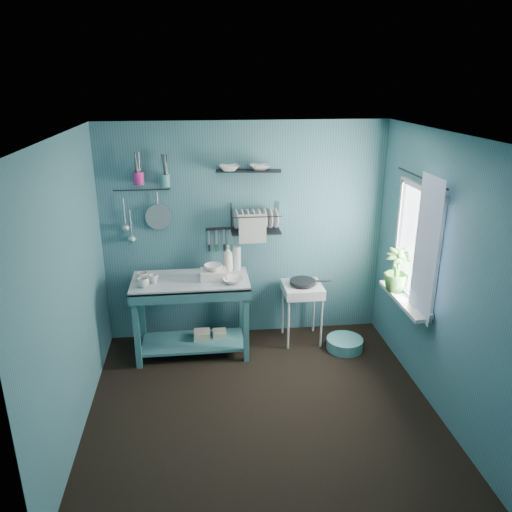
{
  "coord_description": "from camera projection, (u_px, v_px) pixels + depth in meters",
  "views": [
    {
      "loc": [
        -0.51,
        -3.92,
        2.92
      ],
      "look_at": [
        0.05,
        0.85,
        1.2
      ],
      "focal_mm": 35.0,
      "sensor_mm": 36.0,
      "label": 1
    }
  ],
  "objects": [
    {
      "name": "utensil_cup_teal",
      "position": [
        165.0,
        180.0,
        5.31
      ],
      "size": [
        0.11,
        0.11,
        0.13
      ],
      "primitive_type": "cylinder",
      "color": "teal",
      "rests_on": "wall_back"
    },
    {
      "name": "mug_mid",
      "position": [
        154.0,
        279.0,
        5.24
      ],
      "size": [
        0.14,
        0.14,
        0.09
      ],
      "primitive_type": "imported",
      "rotation": [
        0.0,
        0.0,
        0.52
      ],
      "color": "silver",
      "rests_on": "work_counter"
    },
    {
      "name": "wall_front",
      "position": [
        295.0,
        384.0,
        2.89
      ],
      "size": [
        3.2,
        0.0,
        3.2
      ],
      "primitive_type": "plane",
      "rotation": [
        -1.57,
        0.0,
        0.0
      ],
      "color": "#325E67",
      "rests_on": "ground"
    },
    {
      "name": "curtain_rod",
      "position": [
        421.0,
        178.0,
        4.61
      ],
      "size": [
        0.02,
        1.05,
        0.02
      ],
      "primitive_type": "cylinder",
      "rotation": [
        1.57,
        0.0,
        0.0
      ],
      "color": "black",
      "rests_on": "wall_right"
    },
    {
      "name": "utensil_cup_magenta",
      "position": [
        139.0,
        178.0,
        5.27
      ],
      "size": [
        0.11,
        0.11,
        0.13
      ],
      "primitive_type": "cylinder",
      "color": "#B6216E",
      "rests_on": "wall_back"
    },
    {
      "name": "upper_shelf",
      "position": [
        249.0,
        171.0,
        5.36
      ],
      "size": [
        0.72,
        0.27,
        0.02
      ],
      "primitive_type": "cube",
      "rotation": [
        0.0,
        0.0,
        -0.13
      ],
      "color": "black",
      "rests_on": "wall_back"
    },
    {
      "name": "storage_tin_small",
      "position": [
        220.0,
        338.0,
        5.72
      ],
      "size": [
        0.15,
        0.15,
        0.2
      ],
      "primitive_type": "cube",
      "color": "tan",
      "rests_on": "floor"
    },
    {
      "name": "wall_right",
      "position": [
        439.0,
        276.0,
        4.47
      ],
      "size": [
        0.0,
        3.0,
        3.0
      ],
      "primitive_type": "plane",
      "rotation": [
        1.57,
        0.0,
        -1.57
      ],
      "color": "#325E67",
      "rests_on": "ground"
    },
    {
      "name": "ladle_inner",
      "position": [
        131.0,
        224.0,
        5.46
      ],
      "size": [
        0.01,
        0.01,
        0.3
      ],
      "primitive_type": "cylinder",
      "color": "#AFB1B7",
      "rests_on": "wall_back"
    },
    {
      "name": "potted_plant",
      "position": [
        397.0,
        270.0,
        5.13
      ],
      "size": [
        0.32,
        0.32,
        0.46
      ],
      "primitive_type": "imported",
      "rotation": [
        0.0,
        0.0,
        -0.31
      ],
      "color": "#376E2C",
      "rests_on": "windowsill"
    },
    {
      "name": "curtain",
      "position": [
        425.0,
        250.0,
        4.53
      ],
      "size": [
        0.0,
        1.35,
        1.35
      ],
      "primitive_type": "plane",
      "rotation": [
        1.57,
        0.0,
        1.57
      ],
      "color": "white",
      "rests_on": "wall_right"
    },
    {
      "name": "colander",
      "position": [
        158.0,
        217.0,
        5.46
      ],
      "size": [
        0.28,
        0.03,
        0.28
      ],
      "primitive_type": "cylinder",
      "rotation": [
        1.54,
        0.0,
        0.0
      ],
      "color": "#AFB1B7",
      "rests_on": "wall_back"
    },
    {
      "name": "storage_tin_large",
      "position": [
        202.0,
        340.0,
        5.67
      ],
      "size": [
        0.18,
        0.18,
        0.22
      ],
      "primitive_type": "cube",
      "color": "tan",
      "rests_on": "floor"
    },
    {
      "name": "wall_left",
      "position": [
        70.0,
        293.0,
        4.11
      ],
      "size": [
        0.0,
        3.0,
        3.0
      ],
      "primitive_type": "plane",
      "rotation": [
        1.57,
        0.0,
        1.57
      ],
      "color": "#325E67",
      "rests_on": "ground"
    },
    {
      "name": "floor",
      "position": [
        261.0,
        406.0,
        4.71
      ],
      "size": [
        3.2,
        3.2,
        0.0
      ],
      "primitive_type": "plane",
      "color": "black",
      "rests_on": "ground"
    },
    {
      "name": "window_glass",
      "position": [
        418.0,
        244.0,
        4.83
      ],
      "size": [
        0.0,
        1.1,
        1.1
      ],
      "primitive_type": "plane",
      "rotation": [
        1.57,
        0.0,
        1.57
      ],
      "color": "white",
      "rests_on": "wall_right"
    },
    {
      "name": "mug_left",
      "position": [
        143.0,
        283.0,
        5.13
      ],
      "size": [
        0.12,
        0.12,
        0.1
      ],
      "primitive_type": "imported",
      "color": "silver",
      "rests_on": "work_counter"
    },
    {
      "name": "counter_bowl",
      "position": [
        233.0,
        280.0,
        5.25
      ],
      "size": [
        0.22,
        0.22,
        0.05
      ],
      "primitive_type": "imported",
      "color": "silver",
      "rests_on": "work_counter"
    },
    {
      "name": "windowsill",
      "position": [
        403.0,
        300.0,
        5.02
      ],
      "size": [
        0.16,
        0.95,
        0.04
      ],
      "primitive_type": "cube",
      "color": "silver",
      "rests_on": "wall_right"
    },
    {
      "name": "hook_rail",
      "position": [
        142.0,
        190.0,
        5.36
      ],
      "size": [
        0.6,
        0.01,
        0.01
      ],
      "primitive_type": "cylinder",
      "rotation": [
        0.0,
        1.57,
        0.0
      ],
      "color": "black",
      "rests_on": "wall_back"
    },
    {
      "name": "water_bottle",
      "position": [
        237.0,
        258.0,
        5.56
      ],
      "size": [
        0.09,
        0.09,
        0.28
      ],
      "primitive_type": "cylinder",
      "color": "silver",
      "rests_on": "work_counter"
    },
    {
      "name": "mug_right",
      "position": [
        143.0,
        277.0,
        5.28
      ],
      "size": [
        0.17,
        0.17,
        0.1
      ],
      "primitive_type": "imported",
      "rotation": [
        0.0,
        0.0,
        1.05
      ],
      "color": "silver",
      "rests_on": "work_counter"
    },
    {
      "name": "frying_pan",
      "position": [
        303.0,
        282.0,
        5.65
      ],
      "size": [
        0.3,
        0.3,
        0.03
      ],
      "primitive_type": "cylinder",
      "color": "black",
      "rests_on": "hotplate_stand"
    },
    {
      "name": "dish_rack",
      "position": [
        256.0,
        219.0,
        5.51
      ],
      "size": [
        0.56,
        0.28,
        0.32
      ],
      "primitive_type": "cube",
      "rotation": [
        0.0,
        0.0,
        0.07
      ],
      "color": "black",
      "rests_on": "wall_back"
    },
    {
      "name": "work_counter",
      "position": [
        192.0,
        316.0,
        5.5
      ],
      "size": [
        1.35,
        0.86,
        0.88
      ],
      "primitive_type": "cube",
      "rotation": [
        0.0,
        0.0,
        -0.2
      ],
      "color": "#366D72",
      "rests_on": "floor"
    },
    {
      "name": "shelf_bowl_right",
      "position": [
        260.0,
        166.0,
        5.35
      ],
      "size": [
        0.23,
        0.23,
        0.06
      ],
      "primitive_type": "imported",
      "rotation": [
        0.0,
        0.0,
        -0.02
      ],
      "color": "silver",
      "rests_on": "upper_shelf"
    },
    {
      "name": "floor_basin",
      "position": [
        345.0,
        344.0,
        5.68
      ],
      "size": [
        0.41,
        0.41,
        0.13
      ],
      "primitive_type": "cylinder",
      "color": "teal",
      "rests_on": "floor"
    },
    {
      "name": "ceiling",
      "position": [
        262.0,
        135.0,
        3.87
      ],
      "size": [
        3.2,
        3.2,
        0.0
      ],
      "primitive_type": "plane",
      "rotation": [
        3.14,
        0.0,
        0.0
      ],
      "color": "silver",
      "rests_on": "ground"
    },
    {
      "name": "knife_strip",
      "position": [
        220.0,
        229.0,
        5.61
      ],
      "size": [
        0.32,
        0.04,
        0.03
      ],
      "primitive_type": "cube",
      "rotation": [
        0.0,
        0.0,
        0.08
      ],
      "color": "black",
      "rests_on": "wall_back"
    },
    {
      "name": "wall_back",
      "position": [
        245.0,
        233.0,
        5.69
      ],
      "size": [
        3.2,
        0.0,
        3.2
      ],
      "primitive_type": "plane",
      "rotation": [
        1.57,
        0.0,
        0.0
      ],
      "color": "#325E67",
      "rests_on": "ground"
    },
    {
      "name": "tub_bowl",
      "position": [
        213.0,
        267.0,
        5.31
      ],
      "size": [
        0.19,
        0.19,
        0.06
      ],
      "primitive_type": "imported",
      "color": "silver",
      "rests_on": "wash_tub"
    },
    {
      "name": "wash_tub",
      "position": [
        214.0,
        274.0,
        5.34
      ],
      "size": [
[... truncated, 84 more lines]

